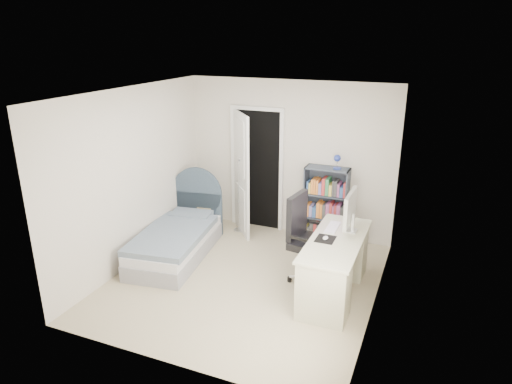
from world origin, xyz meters
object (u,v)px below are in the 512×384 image
at_px(desk, 335,264).
at_px(office_chair, 306,234).
at_px(floor_lamp, 240,201).
at_px(bed, 178,239).
at_px(nightstand, 205,210).
at_px(bookcase, 326,208).

distance_m(desk, office_chair, 0.55).
bearing_deg(floor_lamp, desk, -34.40).
relative_size(bed, office_chair, 1.61).
distance_m(nightstand, office_chair, 2.27).
distance_m(nightstand, desk, 2.74).
bearing_deg(desk, floor_lamp, 145.60).
relative_size(bookcase, desk, 0.92).
distance_m(nightstand, bookcase, 2.02).
bearing_deg(bed, office_chair, 0.67).
xyz_separation_m(bed, nightstand, (-0.06, 0.98, 0.10)).
relative_size(nightstand, floor_lamp, 0.42).
height_order(bookcase, office_chair, bookcase).
height_order(bed, office_chair, office_chair).
relative_size(bed, bookcase, 1.34).
bearing_deg(office_chair, nightstand, 154.82).
bearing_deg(bed, nightstand, 93.71).
distance_m(bed, office_chair, 2.01).
xyz_separation_m(bed, desk, (2.42, -0.18, 0.16)).
height_order(bed, desk, desk).
distance_m(floor_lamp, office_chair, 1.84).
bearing_deg(nightstand, bookcase, 10.03).
bearing_deg(floor_lamp, bed, -114.07).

